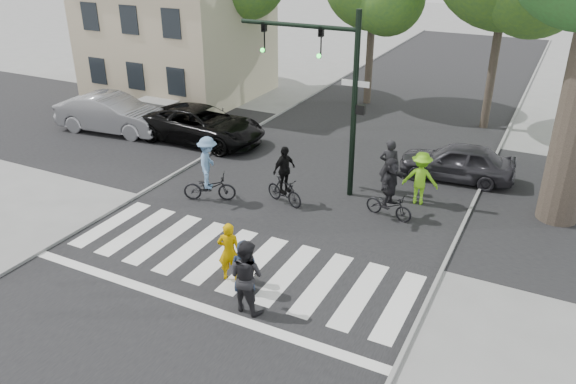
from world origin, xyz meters
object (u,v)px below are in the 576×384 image
Objects in this scene: cyclist_left at (209,173)px; car_grey at (457,161)px; cyclist_right at (390,192)px; pedestrian_child at (244,267)px; car_suv at (202,125)px; cyclist_mid at (284,181)px; pedestrian_woman at (229,252)px; car_silver at (112,114)px; pedestrian_adult at (246,276)px; traffic_signal at (330,77)px.

car_grey is (6.84, 5.38, -0.27)m from cyclist_left.
cyclist_right is 0.50× the size of car_grey.
car_suv is at bearing -70.56° from pedestrian_child.
cyclist_mid reaches higher than car_grey.
pedestrian_woman reaches higher than car_grey.
cyclist_left is 0.55× the size of car_grey.
car_suv is 10.26m from car_grey.
car_grey is (14.45, 1.61, -0.15)m from car_silver.
car_suv reaches higher than pedestrian_child.
cyclist_right is at bearing -130.44° from pedestrian_child.
cyclist_right reaches higher than pedestrian_woman.
car_grey is at bearing -98.62° from pedestrian_adult.
car_silver is 14.54m from car_grey.
cyclist_mid is at bearing 20.31° from cyclist_left.
car_suv is at bearing -90.63° from car_grey.
cyclist_left is 1.11× the size of cyclist_mid.
cyclist_mid reaches higher than pedestrian_adult.
cyclist_right reaches higher than pedestrian_adult.
cyclist_mid is 1.00× the size of cyclist_right.
cyclist_left is 8.70m from car_grey.
cyclist_mid is (-1.78, 5.34, -0.10)m from pedestrian_adult.
pedestrian_adult is at bearing 119.24° from pedestrian_woman.
traffic_signal is 1.52× the size of car_grey.
car_suv is at bearing 162.62° from traffic_signal.
traffic_signal is at bearing 38.03° from cyclist_left.
pedestrian_woman is at bearing -28.40° from car_grey.
cyclist_left is at bearing -70.01° from pedestrian_woman.
pedestrian_child is 0.26× the size of car_suv.
cyclist_right is at bearing -106.59° from car_silver.
car_grey is (10.22, 0.90, -0.07)m from car_suv.
pedestrian_adult reaches higher than pedestrian_woman.
cyclist_mid is at bearing -64.64° from pedestrian_adult.
car_silver is (-13.23, 2.30, -0.06)m from cyclist_right.
traffic_signal is at bearing 62.99° from cyclist_mid.
pedestrian_child is (0.61, -0.29, -0.10)m from pedestrian_woman.
cyclist_left reaches higher than car_suv.
cyclist_left is 1.11× the size of cyclist_right.
pedestrian_woman is at bearing -49.62° from cyclist_left.
cyclist_left is at bearing -159.69° from cyclist_mid.
pedestrian_child is (0.56, -6.35, -3.20)m from traffic_signal.
pedestrian_woman is (-0.05, -6.05, -3.09)m from traffic_signal.
traffic_signal reaches higher than pedestrian_child.
cyclist_right is 0.40× the size of car_silver.
cyclist_mid reaches higher than cyclist_right.
cyclist_left is 8.49m from car_silver.
cyclist_left is (-3.12, -2.44, -2.96)m from traffic_signal.
cyclist_right is (2.55, 5.09, 0.07)m from pedestrian_woman.
pedestrian_adult reaches higher than car_suv.
pedestrian_adult is 14.32m from car_silver.
cyclist_mid is 0.37× the size of car_suv.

